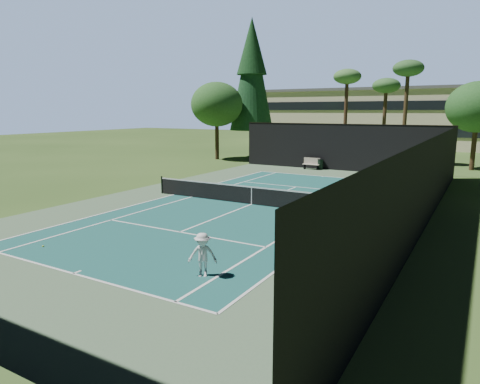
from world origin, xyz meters
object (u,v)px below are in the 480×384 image
Objects in this scene: tennis_ball_a at (43,246)px; tennis_ball_c at (334,194)px; trash_bin at (320,164)px; player at (203,255)px; tennis_ball_b at (244,200)px; tennis_net at (252,195)px; tennis_ball_d at (208,184)px; park_bench at (312,163)px.

tennis_ball_c is (6.37, 15.61, -0.00)m from tennis_ball_a.
trash_bin is (-4.72, 10.69, 0.44)m from tennis_ball_c.
player is 7.03m from tennis_ball_a.
tennis_net is at bearing -37.14° from tennis_ball_b.
player reaches higher than tennis_ball_c.
tennis_ball_c is (-0.60, 14.95, -0.67)m from player.
tennis_ball_d is at bearing 99.60° from tennis_ball_a.
tennis_ball_b reaches higher than tennis_ball_c.
player reaches higher than tennis_ball_d.
tennis_ball_b is at bearing 88.38° from player.
tennis_ball_b is at bearing 142.86° from tennis_net.
tennis_ball_c is at bearing 67.78° from tennis_ball_a.
tennis_ball_c is at bearing -66.20° from trash_bin.
tennis_ball_d is at bearing 99.01° from player.
player is at bearing -69.69° from tennis_net.
trash_bin is (-1.63, 15.68, -0.08)m from tennis_net.
player is 26.07m from park_bench.
tennis_net is 9.10× the size of player.
park_bench is 0.76m from trash_bin.
park_bench is (-2.33, 15.40, -0.01)m from tennis_net.
park_bench is at bearing -158.52° from trash_bin.
tennis_ball_d is at bearing -175.38° from tennis_ball_c.
tennis_ball_b is 1.07× the size of tennis_ball_d.
park_bench is 1.59× the size of trash_bin.
park_bench is (0.95, 26.02, 0.51)m from tennis_ball_a.
park_bench is at bearing 78.67° from player.
tennis_ball_a is 26.04m from park_bench.
tennis_net reaches higher than park_bench.
tennis_ball_a is 0.08× the size of trash_bin.
player is 19.65× the size of tennis_ball_b.
tennis_ball_c is 1.05× the size of tennis_ball_d.
tennis_net is 8.60× the size of park_bench.
tennis_ball_a is 1.05× the size of tennis_ball_c.
tennis_ball_a is (-6.97, -0.65, -0.67)m from player.
trash_bin is at bearing 21.48° from park_bench.
player reaches higher than tennis_net.
tennis_ball_b is at bearing -36.22° from tennis_ball_d.
tennis_net is at bearing 72.82° from tennis_ball_a.
tennis_ball_a is (-3.28, -10.62, -0.52)m from tennis_net.
tennis_ball_a is 1.10× the size of tennis_ball_d.
tennis_ball_b is at bearing -86.93° from trash_bin.
player is 14.98m from tennis_ball_c.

